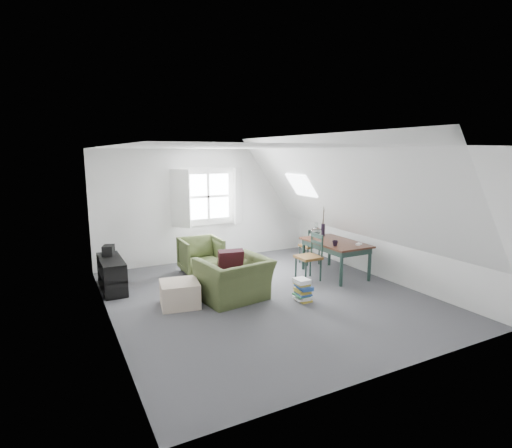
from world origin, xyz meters
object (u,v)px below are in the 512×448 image
ottoman (180,294)px  dining_chair_far (311,245)px  media_shelf (112,276)px  dining_table (335,246)px  armchair_far (201,273)px  armchair_near (234,300)px  dining_chair_near (310,256)px  magazine_stack (303,290)px

ottoman → dining_chair_far: (3.27, 1.06, 0.22)m
dining_chair_far → media_shelf: 4.13m
dining_table → media_shelf: (-4.09, 1.09, -0.34)m
armchair_far → dining_chair_far: (2.36, -0.46, 0.41)m
armchair_far → armchair_near: bearing=-90.1°
armchair_far → dining_table: bearing=-29.4°
dining_table → dining_chair_far: 0.91m
ottoman → armchair_near: bearing=-10.8°
armchair_far → dining_chair_near: 2.24m
dining_chair_near → armchair_near: bearing=-94.9°
dining_chair_far → dining_chair_near: 1.12m
armchair_near → dining_chair_near: dining_chair_near is taller
armchair_near → magazine_stack: size_ratio=2.89×
armchair_far → magazine_stack: size_ratio=2.15×
dining_table → ottoman: bearing=-175.6°
armchair_far → magazine_stack: 2.46m
ottoman → dining_table: (3.23, 0.17, 0.40)m
ottoman → dining_table: bearing=3.0°
ottoman → media_shelf: size_ratio=0.53×
armchair_far → magazine_stack: magazine_stack is taller
dining_chair_far → dining_chair_near: size_ratio=0.89×
dining_chair_far → magazine_stack: dining_chair_far is taller
ottoman → dining_table: dining_table is taller
armchair_near → dining_chair_near: 1.82m
magazine_stack → armchair_far: bearing=113.0°
armchair_far → media_shelf: media_shelf is taller
dining_table → media_shelf: size_ratio=1.22×
armchair_far → dining_table: (2.33, -1.35, 0.59)m
ottoman → magazine_stack: bearing=-21.5°
dining_chair_far → media_shelf: (-4.12, 0.20, -0.16)m
armchair_far → magazine_stack: (0.96, -2.26, 0.19)m
dining_table → magazine_stack: size_ratio=3.65×
media_shelf → magazine_stack: size_ratio=2.99×
dining_chair_near → media_shelf: 3.65m
dining_chair_far → magazine_stack: size_ratio=2.12×
ottoman → dining_table: size_ratio=0.43×
dining_table → media_shelf: bearing=166.5°
ottoman → media_shelf: bearing=124.1°
armchair_far → dining_chair_near: bearing=-38.1°
dining_chair_far → ottoman: bearing=12.4°
dining_chair_far → dining_table: bearing=82.4°
armchair_near → dining_chair_far: size_ratio=1.36×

